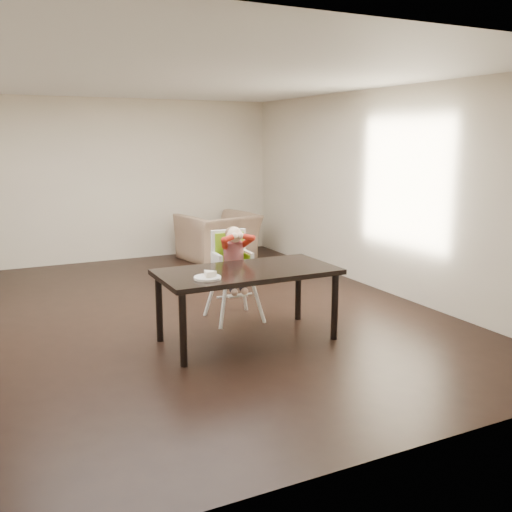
{
  "coord_description": "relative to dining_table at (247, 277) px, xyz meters",
  "views": [
    {
      "loc": [
        -1.9,
        -6.17,
        2.05
      ],
      "look_at": [
        0.76,
        -0.77,
        0.8
      ],
      "focal_mm": 40.0,
      "sensor_mm": 36.0,
      "label": 1
    }
  ],
  "objects": [
    {
      "name": "ground",
      "position": [
        -0.49,
        1.1,
        -0.67
      ],
      "size": [
        7.0,
        7.0,
        0.0
      ],
      "primitive_type": "plane",
      "color": "black",
      "rests_on": "ground"
    },
    {
      "name": "high_chair",
      "position": [
        0.16,
        0.72,
        0.09
      ],
      "size": [
        0.47,
        0.47,
        1.08
      ],
      "rotation": [
        0.0,
        0.0,
        -0.04
      ],
      "color": "white",
      "rests_on": "ground"
    },
    {
      "name": "armchair",
      "position": [
        1.3,
        3.9,
        -0.15
      ],
      "size": [
        1.32,
        1.0,
        1.04
      ],
      "primitive_type": "imported",
      "rotation": [
        0.0,
        0.0,
        3.34
      ],
      "color": "#9D7E64",
      "rests_on": "ground"
    },
    {
      "name": "room_walls",
      "position": [
        -0.49,
        1.1,
        1.18
      ],
      "size": [
        6.02,
        7.02,
        2.71
      ],
      "color": "beige",
      "rests_on": "ground"
    },
    {
      "name": "dining_table",
      "position": [
        0.0,
        0.0,
        0.0
      ],
      "size": [
        1.8,
        0.9,
        0.75
      ],
      "color": "black",
      "rests_on": "ground"
    },
    {
      "name": "plate",
      "position": [
        -0.5,
        -0.19,
        0.1
      ],
      "size": [
        0.3,
        0.3,
        0.07
      ],
      "rotation": [
        0.0,
        0.0,
        -0.16
      ],
      "color": "white",
      "rests_on": "dining_table"
    }
  ]
}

